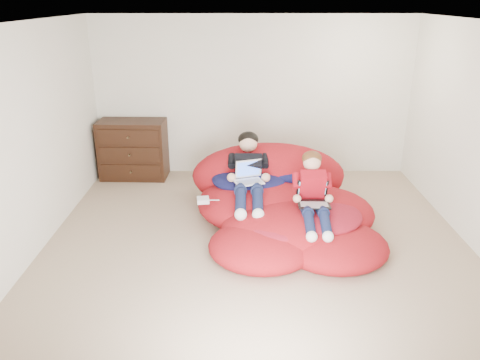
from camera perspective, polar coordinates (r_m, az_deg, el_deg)
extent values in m
cube|color=tan|center=(5.65, 2.03, -8.93)|extent=(5.10, 5.10, 0.25)
cube|color=silver|center=(7.53, 1.56, 10.10)|extent=(5.10, 0.02, 2.50)
cube|color=silver|center=(2.80, 4.07, -10.66)|extent=(5.10, 0.02, 2.50)
cube|color=silver|center=(5.60, -24.47, 4.13)|extent=(0.02, 5.10, 2.50)
cube|color=silver|center=(4.88, 2.46, 18.81)|extent=(5.10, 5.10, 0.02)
cube|color=black|center=(7.65, -12.86, 3.67)|extent=(1.05, 0.55, 0.93)
cube|color=black|center=(7.49, -13.11, 1.01)|extent=(0.93, 0.05, 0.22)
cylinder|color=#4C3F26|center=(7.47, -13.14, 0.95)|extent=(0.03, 0.06, 0.03)
cube|color=black|center=(7.40, -13.29, 3.03)|extent=(0.93, 0.05, 0.22)
cylinder|color=#4C3F26|center=(7.38, -13.32, 2.99)|extent=(0.03, 0.06, 0.03)
cube|color=black|center=(7.32, -13.48, 5.11)|extent=(0.93, 0.05, 0.22)
cylinder|color=#4C3F26|center=(7.30, -13.51, 5.07)|extent=(0.03, 0.06, 0.03)
ellipsoid|color=#B0131B|center=(6.12, 2.52, -2.81)|extent=(1.64, 1.48, 0.59)
ellipsoid|color=#B0131B|center=(6.01, 9.85, -3.82)|extent=(1.33, 1.29, 0.48)
ellipsoid|color=#B0131B|center=(5.61, 6.31, -5.77)|extent=(1.68, 1.34, 0.54)
ellipsoid|color=#B0131B|center=(5.27, 2.68, -8.03)|extent=(1.20, 1.10, 0.40)
ellipsoid|color=#B0131B|center=(5.40, 11.35, -7.85)|extent=(1.23, 1.12, 0.40)
ellipsoid|color=#B0131B|center=(6.53, 3.46, 0.48)|extent=(2.12, 0.94, 0.94)
ellipsoid|color=#131547|center=(6.18, 1.15, 0.06)|extent=(1.00, 0.82, 0.25)
ellipsoid|color=#131547|center=(6.37, 5.99, 1.01)|extent=(0.94, 0.66, 0.23)
ellipsoid|color=maroon|center=(5.61, 9.39, -4.13)|extent=(1.05, 1.05, 0.19)
ellipsoid|color=maroon|center=(5.39, 4.94, -5.47)|extent=(0.92, 0.82, 0.16)
ellipsoid|color=white|center=(6.55, -0.64, 2.64)|extent=(0.48, 0.31, 0.31)
cube|color=black|center=(6.12, 1.02, 1.58)|extent=(0.35, 0.51, 0.47)
sphere|color=#D9A485|center=(6.22, 1.01, 4.53)|extent=(0.24, 0.24, 0.24)
ellipsoid|color=black|center=(6.23, 1.01, 4.99)|extent=(0.27, 0.26, 0.21)
cylinder|color=#121A39|center=(5.82, 0.08, -0.98)|extent=(0.16, 0.40, 0.22)
cylinder|color=#121A39|center=(5.51, 0.08, -2.71)|extent=(0.13, 0.38, 0.25)
sphere|color=white|center=(5.36, 0.08, -4.23)|extent=(0.14, 0.14, 0.14)
cylinder|color=#121A39|center=(5.82, 2.06, -0.98)|extent=(0.16, 0.40, 0.22)
cylinder|color=#121A39|center=(5.51, 2.17, -2.71)|extent=(0.13, 0.38, 0.25)
sphere|color=white|center=(5.36, 2.23, -4.23)|extent=(0.14, 0.14, 0.14)
cube|color=#B10F1C|center=(5.60, 8.72, -0.92)|extent=(0.30, 0.31, 0.47)
sphere|color=#D9A485|center=(5.57, 8.77, 2.18)|extent=(0.21, 0.21, 0.21)
ellipsoid|color=#533016|center=(5.59, 8.75, 2.63)|extent=(0.24, 0.22, 0.18)
cylinder|color=#121A39|center=(5.43, 8.07, -3.65)|extent=(0.14, 0.34, 0.19)
cylinder|color=#121A39|center=(5.18, 8.49, -5.37)|extent=(0.11, 0.33, 0.22)
sphere|color=white|center=(5.05, 8.73, -6.85)|extent=(0.12, 0.12, 0.12)
cylinder|color=#121A39|center=(5.46, 9.88, -3.63)|extent=(0.14, 0.34, 0.19)
cylinder|color=#121A39|center=(5.21, 10.39, -5.34)|extent=(0.11, 0.33, 0.22)
sphere|color=white|center=(5.08, 10.68, -6.81)|extent=(0.12, 0.12, 0.12)
cube|color=silver|center=(5.81, 1.07, -0.23)|extent=(0.40, 0.34, 0.01)
cube|color=gray|center=(5.79, 1.07, -0.19)|extent=(0.32, 0.22, 0.00)
cube|color=silver|center=(5.89, 1.06, 1.41)|extent=(0.34, 0.16, 0.24)
cube|color=blue|center=(5.88, 1.06, 1.39)|extent=(0.30, 0.13, 0.19)
cube|color=black|center=(5.43, 9.00, -2.95)|extent=(0.37, 0.26, 0.01)
cube|color=gray|center=(5.42, 9.03, -2.92)|extent=(0.31, 0.15, 0.00)
cube|color=black|center=(5.54, 8.81, -1.02)|extent=(0.37, 0.12, 0.24)
cube|color=teal|center=(5.54, 8.82, -1.01)|extent=(0.32, 0.09, 0.19)
cube|color=silver|center=(5.72, -4.53, -2.46)|extent=(0.16, 0.16, 0.05)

